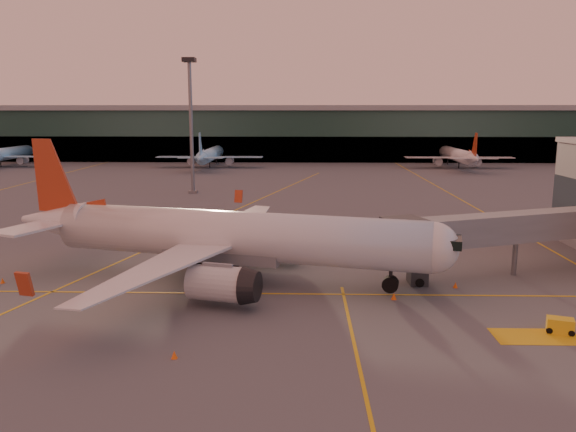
{
  "coord_description": "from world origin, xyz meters",
  "views": [
    {
      "loc": [
        1.43,
        -41.9,
        15.7
      ],
      "look_at": [
        -0.11,
        15.34,
        5.0
      ],
      "focal_mm": 35.0,
      "sensor_mm": 36.0,
      "label": 1
    }
  ],
  "objects": [
    {
      "name": "cone_fwd",
      "position": [
        9.19,
        3.78,
        0.28
      ],
      "size": [
        0.46,
        0.46,
        0.58
      ],
      "color": "#FF5D0D",
      "rests_on": "ground"
    },
    {
      "name": "ground",
      "position": [
        0.0,
        0.0,
        0.0
      ],
      "size": [
        600.0,
        600.0,
        0.0
      ],
      "primitive_type": "plane",
      "color": "#4C4F54",
      "rests_on": "ground"
    },
    {
      "name": "gpu_cart",
      "position": [
        19.99,
        -3.2,
        0.53
      ],
      "size": [
        2.1,
        1.64,
        1.08
      ],
      "rotation": [
        0.0,
        0.0,
        -0.33
      ],
      "color": "gold",
      "rests_on": "ground"
    },
    {
      "name": "catering_truck",
      "position": [
        -8.03,
        13.85,
        2.85
      ],
      "size": [
        7.05,
        5.08,
        5.02
      ],
      "rotation": [
        0.0,
        0.0,
        0.4
      ],
      "color": "#BE461B",
      "rests_on": "ground"
    },
    {
      "name": "cone_wing_left",
      "position": [
        -5.49,
        25.83,
        0.29
      ],
      "size": [
        0.47,
        0.47,
        0.6
      ],
      "color": "#FF5D0D",
      "rests_on": "ground"
    },
    {
      "name": "jet_bridge",
      "position": [
        23.48,
        12.09,
        4.45
      ],
      "size": [
        27.83,
        12.86,
        6.27
      ],
      "color": "slate",
      "rests_on": "ground"
    },
    {
      "name": "mast_west_near",
      "position": [
        -20.0,
        66.0,
        14.86
      ],
      "size": [
        2.4,
        2.4,
        25.6
      ],
      "color": "slate",
      "rests_on": "ground"
    },
    {
      "name": "cone_wing_right",
      "position": [
        -6.82,
        -8.22,
        0.25
      ],
      "size": [
        0.42,
        0.42,
        0.53
      ],
      "color": "#FF5D0D",
      "rests_on": "ground"
    },
    {
      "name": "cone_tail",
      "position": [
        -26.43,
        7.41,
        0.24
      ],
      "size": [
        0.39,
        0.39,
        0.5
      ],
      "color": "#FF5D0D",
      "rests_on": "ground"
    },
    {
      "name": "terminal",
      "position": [
        0.0,
        141.79,
        8.76
      ],
      "size": [
        400.0,
        20.0,
        17.6
      ],
      "color": "#19382D",
      "rests_on": "ground"
    },
    {
      "name": "distant_aircraft_row",
      "position": [
        -21.0,
        118.0,
        0.0
      ],
      "size": [
        290.0,
        34.0,
        13.0
      ],
      "color": "#91CFF3",
      "rests_on": "ground"
    },
    {
      "name": "taxi_markings",
      "position": [
        -7.32,
        44.49,
        0.01
      ],
      "size": [
        100.12,
        173.0,
        0.01
      ],
      "color": "gold",
      "rests_on": "ground"
    },
    {
      "name": "main_airplane",
      "position": [
        -6.03,
        8.63,
        4.24
      ],
      "size": [
        42.68,
        38.88,
        13.04
      ],
      "rotation": [
        0.0,
        0.0,
        -0.24
      ],
      "color": "silver",
      "rests_on": "ground"
    },
    {
      "name": "cone_nose",
      "position": [
        15.26,
        7.15,
        0.25
      ],
      "size": [
        0.42,
        0.42,
        0.53
      ],
      "color": "#FF5D0D",
      "rests_on": "ground"
    }
  ]
}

